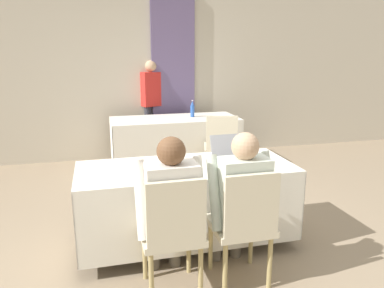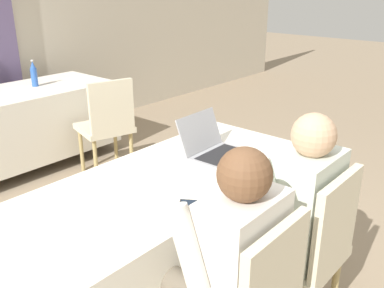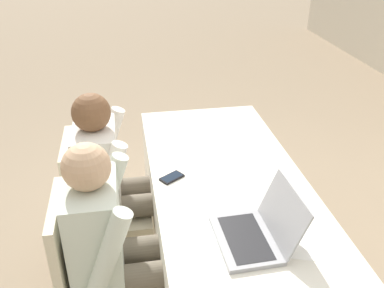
% 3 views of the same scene
% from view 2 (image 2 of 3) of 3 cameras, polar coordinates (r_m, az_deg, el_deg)
% --- Properties ---
extents(conference_table_near, '(1.90, 0.79, 0.75)m').
position_cam_2_polar(conference_table_near, '(2.31, -3.86, -8.81)').
color(conference_table_near, white).
rests_on(conference_table_near, ground_plane).
extents(conference_table_far, '(1.90, 0.79, 0.75)m').
position_cam_2_polar(conference_table_far, '(4.35, -22.80, 4.08)').
color(conference_table_far, white).
rests_on(conference_table_far, ground_plane).
extents(laptop, '(0.35, 0.33, 0.23)m').
position_cam_2_polar(laptop, '(2.51, 3.02, -0.60)').
color(laptop, '#99999E').
rests_on(laptop, conference_table_near).
extents(cell_phone, '(0.12, 0.14, 0.01)m').
position_cam_2_polar(cell_phone, '(1.98, 0.08, -8.02)').
color(cell_phone, black).
rests_on(cell_phone, conference_table_near).
extents(paper_beside_laptop, '(0.30, 0.35, 0.00)m').
position_cam_2_polar(paper_beside_laptop, '(2.63, 1.00, -0.54)').
color(paper_beside_laptop, white).
rests_on(paper_beside_laptop, conference_table_near).
extents(paper_centre_table, '(0.26, 0.33, 0.00)m').
position_cam_2_polar(paper_centre_table, '(2.13, -9.24, -6.32)').
color(paper_centre_table, white).
rests_on(paper_centre_table, conference_table_near).
extents(paper_left_edge, '(0.25, 0.33, 0.00)m').
position_cam_2_polar(paper_left_edge, '(2.43, 4.01, -2.49)').
color(paper_left_edge, white).
rests_on(paper_left_edge, conference_table_near).
extents(water_bottle, '(0.06, 0.06, 0.26)m').
position_cam_2_polar(water_bottle, '(4.44, -20.33, 8.69)').
color(water_bottle, '#2D5BB7').
rests_on(water_bottle, conference_table_far).
extents(chair_near_right, '(0.44, 0.44, 0.93)m').
position_cam_2_polar(chair_near_right, '(2.19, 15.05, -13.14)').
color(chair_near_right, tan).
rests_on(chair_near_right, ground_plane).
extents(chair_far_spare, '(0.54, 0.54, 0.93)m').
position_cam_2_polar(chair_far_spare, '(3.92, -11.24, 2.78)').
color(chair_far_spare, tan).
rests_on(chair_far_spare, ground_plane).
extents(person_checkered_shirt, '(0.50, 0.52, 1.19)m').
position_cam_2_polar(person_checkered_shirt, '(1.76, 4.22, -15.52)').
color(person_checkered_shirt, '#665B4C').
rests_on(person_checkered_shirt, ground_plane).
extents(person_white_shirt, '(0.50, 0.52, 1.19)m').
position_cam_2_polar(person_white_shirt, '(2.14, 12.94, -8.71)').
color(person_white_shirt, '#665B4C').
rests_on(person_white_shirt, ground_plane).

